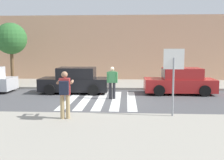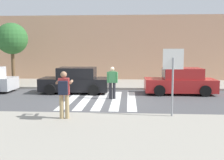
{
  "view_description": "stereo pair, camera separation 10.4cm",
  "coord_description": "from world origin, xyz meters",
  "px_view_note": "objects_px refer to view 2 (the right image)",
  "views": [
    {
      "loc": [
        1.33,
        -13.33,
        2.66
      ],
      "look_at": [
        0.6,
        -0.2,
        1.1
      ],
      "focal_mm": 42.0,
      "sensor_mm": 36.0,
      "label": 1
    },
    {
      "loc": [
        1.44,
        -13.32,
        2.66
      ],
      "look_at": [
        0.6,
        -0.2,
        1.1
      ],
      "focal_mm": 42.0,
      "sensor_mm": 36.0,
      "label": 2
    }
  ],
  "objects_px": {
    "pedestrian_crossing": "(112,81)",
    "street_tree_west": "(12,39)",
    "parked_car_black": "(75,81)",
    "stop_sign": "(173,67)",
    "parked_car_red": "(180,82)",
    "photographer_with_backpack": "(64,91)"
  },
  "relations": [
    {
      "from": "stop_sign",
      "to": "parked_car_red",
      "type": "xyz_separation_m",
      "value": [
        1.42,
        5.81,
        -1.26
      ]
    },
    {
      "from": "parked_car_red",
      "to": "parked_car_black",
      "type": "bearing_deg",
      "value": 180.0
    },
    {
      "from": "photographer_with_backpack",
      "to": "street_tree_west",
      "type": "distance_m",
      "value": 11.12
    },
    {
      "from": "parked_car_red",
      "to": "photographer_with_backpack",
      "type": "bearing_deg",
      "value": -129.89
    },
    {
      "from": "stop_sign",
      "to": "pedestrian_crossing",
      "type": "relative_size",
      "value": 1.47
    },
    {
      "from": "street_tree_west",
      "to": "stop_sign",
      "type": "bearing_deg",
      "value": -40.48
    },
    {
      "from": "stop_sign",
      "to": "parked_car_black",
      "type": "xyz_separation_m",
      "value": [
        -4.87,
        5.81,
        -1.26
      ]
    },
    {
      "from": "pedestrian_crossing",
      "to": "street_tree_west",
      "type": "distance_m",
      "value": 9.01
    },
    {
      "from": "stop_sign",
      "to": "street_tree_west",
      "type": "bearing_deg",
      "value": 139.52
    },
    {
      "from": "pedestrian_crossing",
      "to": "parked_car_black",
      "type": "bearing_deg",
      "value": 142.48
    },
    {
      "from": "street_tree_west",
      "to": "parked_car_red",
      "type": "bearing_deg",
      "value": -13.24
    },
    {
      "from": "parked_car_black",
      "to": "parked_car_red",
      "type": "bearing_deg",
      "value": -0.0
    },
    {
      "from": "stop_sign",
      "to": "street_tree_west",
      "type": "distance_m",
      "value": 13.14
    },
    {
      "from": "parked_car_black",
      "to": "photographer_with_backpack",
      "type": "bearing_deg",
      "value": -81.99
    },
    {
      "from": "pedestrian_crossing",
      "to": "street_tree_west",
      "type": "xyz_separation_m",
      "value": [
        -7.43,
        4.49,
        2.4
      ]
    },
    {
      "from": "pedestrian_crossing",
      "to": "stop_sign",
      "type": "bearing_deg",
      "value": -57.86
    },
    {
      "from": "pedestrian_crossing",
      "to": "parked_car_black",
      "type": "distance_m",
      "value": 2.99
    },
    {
      "from": "parked_car_red",
      "to": "street_tree_west",
      "type": "height_order",
      "value": "street_tree_west"
    },
    {
      "from": "pedestrian_crossing",
      "to": "parked_car_red",
      "type": "xyz_separation_m",
      "value": [
        3.93,
        1.82,
        -0.25
      ]
    },
    {
      "from": "stop_sign",
      "to": "parked_car_red",
      "type": "height_order",
      "value": "stop_sign"
    },
    {
      "from": "parked_car_black",
      "to": "street_tree_west",
      "type": "bearing_deg",
      "value": 152.18
    },
    {
      "from": "parked_car_black",
      "to": "parked_car_red",
      "type": "xyz_separation_m",
      "value": [
        6.3,
        -0.0,
        0.0
      ]
    }
  ]
}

